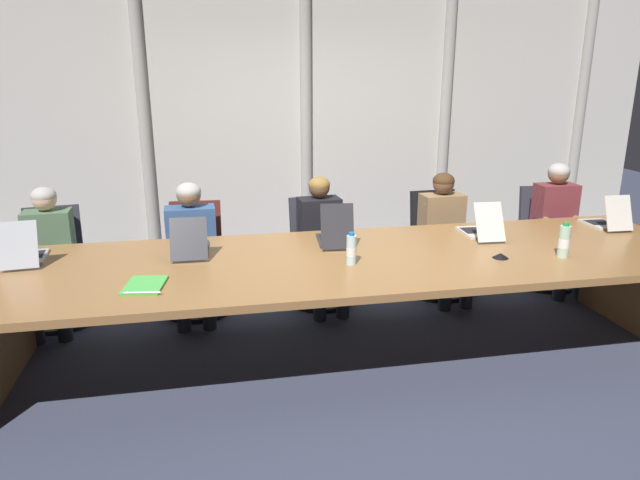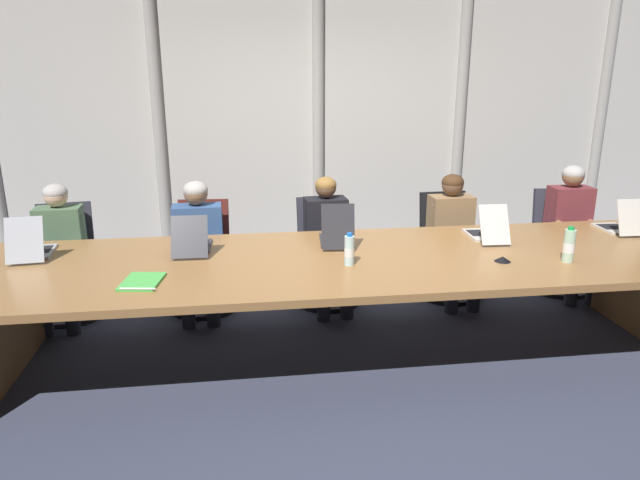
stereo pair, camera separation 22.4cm
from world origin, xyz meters
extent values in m
plane|color=#383D51|center=(0.00, 0.00, 0.00)|extent=(15.51, 15.51, 0.00)
cube|color=olive|center=(0.00, 0.00, 0.73)|extent=(5.12, 1.42, 0.05)
cube|color=black|center=(0.00, 0.00, 0.66)|extent=(4.36, 0.10, 0.06)
cube|color=brown|center=(-2.31, 0.00, 0.35)|extent=(0.08, 1.21, 0.70)
cube|color=beige|center=(0.00, 2.28, 1.40)|extent=(7.75, 0.10, 2.81)
cylinder|color=#A39E96|center=(-1.52, 2.23, 1.40)|extent=(0.12, 0.12, 2.75)
cylinder|color=#A39E96|center=(0.08, 2.23, 1.40)|extent=(0.12, 0.12, 2.75)
cylinder|color=#A39E96|center=(1.59, 2.23, 1.40)|extent=(0.12, 0.12, 2.75)
cylinder|color=#A39E96|center=(3.20, 2.23, 1.40)|extent=(0.12, 0.12, 2.75)
cube|color=#A8ADB7|center=(-2.18, 0.40, 0.76)|extent=(0.27, 0.35, 0.02)
cube|color=black|center=(-2.18, 0.42, 0.77)|extent=(0.22, 0.20, 0.00)
cube|color=#A8ADB7|center=(-2.16, 0.17, 0.92)|extent=(0.25, 0.15, 0.29)
cube|color=black|center=(-2.16, 0.18, 0.92)|extent=(0.22, 0.13, 0.26)
cube|color=#2D2D33|center=(-1.09, 0.39, 0.76)|extent=(0.25, 0.32, 0.02)
cube|color=black|center=(-1.09, 0.41, 0.77)|extent=(0.21, 0.18, 0.00)
cube|color=#2D2D33|center=(-1.09, 0.15, 0.90)|extent=(0.25, 0.16, 0.27)
cube|color=black|center=(-1.09, 0.16, 0.91)|extent=(0.23, 0.14, 0.24)
cube|color=#2D2D33|center=(-0.04, 0.39, 0.76)|extent=(0.27, 0.36, 0.02)
cube|color=black|center=(-0.04, 0.42, 0.77)|extent=(0.22, 0.21, 0.00)
cube|color=#2D2D33|center=(-0.06, 0.18, 0.93)|extent=(0.24, 0.11, 0.32)
cube|color=black|center=(-0.06, 0.18, 0.93)|extent=(0.22, 0.10, 0.28)
cube|color=beige|center=(1.11, 0.39, 0.76)|extent=(0.23, 0.33, 0.02)
cube|color=black|center=(1.11, 0.42, 0.77)|extent=(0.19, 0.19, 0.00)
cube|color=beige|center=(1.10, 0.16, 0.91)|extent=(0.22, 0.16, 0.27)
cube|color=black|center=(1.10, 0.16, 0.91)|extent=(0.20, 0.14, 0.24)
cube|color=beige|center=(2.25, 0.42, 0.76)|extent=(0.23, 0.31, 0.02)
cube|color=black|center=(2.25, 0.45, 0.77)|extent=(0.19, 0.17, 0.00)
cube|color=beige|center=(2.24, 0.22, 0.91)|extent=(0.22, 0.12, 0.27)
cube|color=black|center=(2.24, 0.23, 0.91)|extent=(0.20, 0.10, 0.24)
cube|color=#2D2D38|center=(-2.20, 1.06, 0.42)|extent=(0.54, 0.54, 0.08)
cube|color=#2D2D38|center=(-2.23, 1.28, 0.69)|extent=(0.44, 0.17, 0.47)
cylinder|color=#262628|center=(-2.20, 1.06, 0.21)|extent=(0.05, 0.05, 0.34)
cylinder|color=black|center=(-2.20, 1.06, 0.02)|extent=(0.60, 0.60, 0.04)
cube|color=#511E19|center=(-1.08, 1.06, 0.42)|extent=(0.51, 0.51, 0.08)
cube|color=#511E19|center=(-1.07, 1.28, 0.68)|extent=(0.44, 0.14, 0.46)
cylinder|color=#262628|center=(-1.08, 1.06, 0.21)|extent=(0.05, 0.05, 0.34)
cylinder|color=black|center=(-1.08, 1.06, 0.02)|extent=(0.60, 0.60, 0.04)
cube|color=#2D2D38|center=(0.00, 1.06, 0.42)|extent=(0.53, 0.53, 0.08)
cube|color=#2D2D38|center=(-0.03, 1.28, 0.68)|extent=(0.44, 0.16, 0.46)
cylinder|color=#262628|center=(0.00, 1.06, 0.21)|extent=(0.05, 0.05, 0.34)
cylinder|color=black|center=(0.00, 1.06, 0.02)|extent=(0.60, 0.60, 0.04)
cube|color=black|center=(1.13, 1.06, 0.42)|extent=(0.51, 0.51, 0.08)
cube|color=black|center=(1.11, 1.28, 0.69)|extent=(0.44, 0.14, 0.47)
cylinder|color=#262628|center=(1.13, 1.06, 0.21)|extent=(0.05, 0.05, 0.34)
cylinder|color=black|center=(1.13, 1.06, 0.02)|extent=(0.60, 0.60, 0.04)
cube|color=#2D2D38|center=(2.22, 1.06, 0.42)|extent=(0.53, 0.53, 0.08)
cube|color=#2D2D38|center=(2.24, 1.28, 0.69)|extent=(0.44, 0.16, 0.47)
cylinder|color=#262628|center=(2.22, 1.06, 0.21)|extent=(0.05, 0.05, 0.34)
cylinder|color=black|center=(2.22, 1.06, 0.02)|extent=(0.60, 0.60, 0.04)
cube|color=#4C6B4C|center=(-2.20, 1.04, 0.70)|extent=(0.37, 0.24, 0.48)
sphere|color=beige|center=(-2.20, 1.04, 1.03)|extent=(0.19, 0.19, 0.19)
ellipsoid|color=#B2ADA8|center=(-2.20, 1.04, 1.06)|extent=(0.19, 0.19, 0.14)
cylinder|color=#4C6B4C|center=(-2.05, 1.05, 0.75)|extent=(0.08, 0.14, 0.27)
cylinder|color=beige|center=(-2.04, 0.84, 0.63)|extent=(0.08, 0.30, 0.06)
cylinder|color=#4C6B4C|center=(-2.35, 1.03, 0.75)|extent=(0.08, 0.14, 0.27)
cylinder|color=beige|center=(-2.34, 0.82, 0.63)|extent=(0.08, 0.30, 0.06)
cylinder|color=#262833|center=(-2.09, 0.84, 0.43)|extent=(0.15, 0.41, 0.13)
cylinder|color=#262833|center=(-2.08, 0.66, 0.22)|extent=(0.11, 0.11, 0.44)
cylinder|color=#262833|center=(-2.29, 0.83, 0.43)|extent=(0.15, 0.41, 0.13)
cylinder|color=#262833|center=(-2.28, 0.65, 0.22)|extent=(0.11, 0.11, 0.44)
cube|color=#335184|center=(-1.10, 1.04, 0.69)|extent=(0.41, 0.23, 0.46)
sphere|color=#8C6647|center=(-1.10, 1.04, 1.02)|extent=(0.20, 0.20, 0.20)
ellipsoid|color=#B2ADA8|center=(-1.10, 1.04, 1.05)|extent=(0.20, 0.20, 0.15)
cylinder|color=#335184|center=(-0.93, 1.04, 0.73)|extent=(0.07, 0.14, 0.27)
cylinder|color=#8C6647|center=(-0.92, 0.83, 0.61)|extent=(0.07, 0.30, 0.06)
cylinder|color=#335184|center=(-1.27, 1.03, 0.73)|extent=(0.07, 0.14, 0.27)
cylinder|color=#8C6647|center=(-1.27, 0.82, 0.61)|extent=(0.07, 0.30, 0.06)
cylinder|color=#262833|center=(-1.00, 0.84, 0.43)|extent=(0.14, 0.40, 0.13)
cylinder|color=#262833|center=(-0.99, 0.66, 0.22)|extent=(0.11, 0.11, 0.44)
cylinder|color=#262833|center=(-1.20, 0.83, 0.43)|extent=(0.14, 0.40, 0.13)
cylinder|color=#262833|center=(-1.19, 0.65, 0.22)|extent=(0.11, 0.11, 0.44)
cube|color=black|center=(-0.02, 1.04, 0.70)|extent=(0.37, 0.25, 0.49)
sphere|color=brown|center=(-0.02, 1.04, 1.04)|extent=(0.18, 0.18, 0.18)
ellipsoid|color=olive|center=(-0.02, 1.04, 1.06)|extent=(0.18, 0.18, 0.13)
cylinder|color=black|center=(0.13, 1.05, 0.76)|extent=(0.08, 0.14, 0.27)
cylinder|color=brown|center=(0.14, 0.84, 0.64)|extent=(0.08, 0.30, 0.06)
cylinder|color=black|center=(-0.17, 1.03, 0.76)|extent=(0.08, 0.14, 0.27)
cylinder|color=brown|center=(-0.15, 0.82, 0.64)|extent=(0.08, 0.30, 0.06)
cylinder|color=#262833|center=(0.09, 0.85, 0.43)|extent=(0.16, 0.41, 0.13)
cylinder|color=#262833|center=(0.11, 0.67, 0.22)|extent=(0.11, 0.11, 0.44)
cylinder|color=#262833|center=(-0.11, 0.83, 0.43)|extent=(0.16, 0.41, 0.13)
cylinder|color=#262833|center=(-0.09, 0.65, 0.22)|extent=(0.11, 0.11, 0.44)
cube|color=olive|center=(1.10, 1.04, 0.69)|extent=(0.38, 0.23, 0.48)
sphere|color=brown|center=(1.10, 1.04, 1.03)|extent=(0.19, 0.19, 0.19)
ellipsoid|color=#472D19|center=(1.10, 1.04, 1.06)|extent=(0.19, 0.19, 0.14)
cylinder|color=olive|center=(1.26, 1.04, 0.74)|extent=(0.07, 0.14, 0.27)
cylinder|color=brown|center=(1.26, 0.83, 0.63)|extent=(0.07, 0.30, 0.06)
cylinder|color=olive|center=(0.94, 1.03, 0.74)|extent=(0.07, 0.14, 0.27)
cylinder|color=brown|center=(0.95, 0.82, 0.63)|extent=(0.07, 0.30, 0.06)
cylinder|color=#262833|center=(1.21, 0.84, 0.43)|extent=(0.14, 0.40, 0.13)
cylinder|color=#262833|center=(1.21, 0.66, 0.22)|extent=(0.11, 0.11, 0.44)
cylinder|color=#262833|center=(1.01, 0.83, 0.43)|extent=(0.14, 0.40, 0.13)
cylinder|color=#262833|center=(1.01, 0.65, 0.22)|extent=(0.11, 0.11, 0.44)
cube|color=brown|center=(2.22, 1.04, 0.72)|extent=(0.37, 0.23, 0.53)
sphere|color=#8C6647|center=(2.22, 1.04, 1.08)|extent=(0.19, 0.19, 0.19)
ellipsoid|color=#B2ADA8|center=(2.22, 1.04, 1.11)|extent=(0.19, 0.19, 0.14)
cylinder|color=brown|center=(2.38, 1.03, 0.79)|extent=(0.07, 0.14, 0.27)
cylinder|color=#8C6647|center=(2.37, 0.82, 0.68)|extent=(0.07, 0.30, 0.06)
cylinder|color=brown|center=(2.07, 1.04, 0.79)|extent=(0.07, 0.14, 0.27)
cylinder|color=#8C6647|center=(2.07, 0.83, 0.68)|extent=(0.07, 0.30, 0.06)
cylinder|color=#262833|center=(2.32, 0.83, 0.43)|extent=(0.14, 0.40, 0.13)
cylinder|color=#262833|center=(2.31, 0.65, 0.22)|extent=(0.11, 0.11, 0.44)
cylinder|color=#262833|center=(2.12, 0.84, 0.43)|extent=(0.14, 0.40, 0.13)
cylinder|color=#262833|center=(2.11, 0.66, 0.22)|extent=(0.11, 0.11, 0.44)
cylinder|color=#ADD1B2|center=(1.43, -0.28, 0.86)|extent=(0.08, 0.08, 0.22)
cylinder|color=white|center=(1.43, -0.28, 0.85)|extent=(0.08, 0.08, 0.07)
cylinder|color=green|center=(1.43, -0.28, 0.99)|extent=(0.04, 0.04, 0.02)
cylinder|color=silver|center=(-0.04, -0.15, 0.85)|extent=(0.07, 0.07, 0.20)
cylinder|color=white|center=(-0.04, -0.15, 0.84)|extent=(0.07, 0.07, 0.06)
cylinder|color=blue|center=(-0.04, -0.15, 0.96)|extent=(0.04, 0.04, 0.02)
cone|color=black|center=(1.00, -0.22, 0.77)|extent=(0.11, 0.11, 0.03)
cube|color=#4CB74C|center=(-1.34, -0.31, 0.76)|extent=(0.26, 0.33, 0.02)
cylinder|color=silver|center=(-1.34, -0.45, 0.77)|extent=(0.21, 0.04, 0.01)
camera|label=1|loc=(-0.94, -3.62, 1.98)|focal=31.95mm
camera|label=2|loc=(-0.72, -3.65, 1.98)|focal=31.95mm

